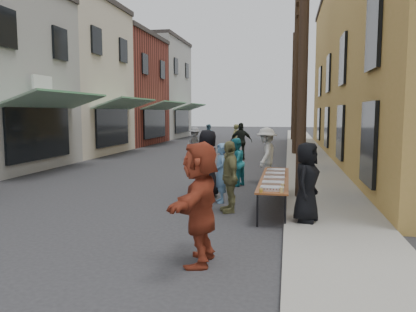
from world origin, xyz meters
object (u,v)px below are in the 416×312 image
at_px(utility_pole_far, 293,87).
at_px(server, 306,182).
at_px(utility_pole_near, 304,33).
at_px(utility_pole_mid, 296,74).
at_px(guest_front_a, 208,164).
at_px(serving_table, 275,180).
at_px(guest_front_c, 235,162).
at_px(catering_tray_sausage, 272,189).

xyz_separation_m(utility_pole_far, server, (0.05, -26.62, -3.55)).
height_order(utility_pole_near, utility_pole_far, same).
relative_size(utility_pole_mid, guest_front_a, 4.66).
xyz_separation_m(utility_pole_mid, serving_table, (-0.67, -13.01, -3.79)).
bearing_deg(guest_front_c, utility_pole_mid, -167.94).
bearing_deg(utility_pole_mid, catering_tray_sausage, -92.60).
bearing_deg(server, catering_tray_sausage, 112.60).
xyz_separation_m(guest_front_a, guest_front_c, (0.55, 1.86, -0.18)).
bearing_deg(guest_front_c, serving_table, 49.46).
distance_m(utility_pole_mid, catering_tray_sausage, 15.14).
distance_m(guest_front_c, server, 4.82).
distance_m(catering_tray_sausage, guest_front_a, 3.19).
distance_m(utility_pole_far, catering_tray_sausage, 26.93).
height_order(utility_pole_far, guest_front_a, utility_pole_far).
distance_m(utility_pole_mid, guest_front_a, 12.88).
bearing_deg(utility_pole_far, catering_tray_sausage, -91.43).
xyz_separation_m(utility_pole_mid, catering_tray_sausage, (-0.67, -14.66, -3.71)).
distance_m(catering_tray_sausage, server, 0.73).
distance_m(utility_pole_far, guest_front_a, 24.51).
bearing_deg(catering_tray_sausage, guest_front_c, 107.14).
xyz_separation_m(utility_pole_far, guest_front_a, (-2.57, -24.12, -3.54)).
relative_size(utility_pole_near, catering_tray_sausage, 18.00).
bearing_deg(server, utility_pole_near, 20.02).
distance_m(utility_pole_mid, server, 15.04).
bearing_deg(guest_front_a, catering_tray_sausage, 51.21).
height_order(guest_front_a, guest_front_c, guest_front_a).
xyz_separation_m(utility_pole_near, guest_front_a, (-2.57, -0.12, -3.54)).
relative_size(utility_pole_near, utility_pole_mid, 1.00).
bearing_deg(utility_pole_near, guest_front_a, -177.41).
relative_size(utility_pole_near, guest_front_a, 4.66).
xyz_separation_m(utility_pole_mid, guest_front_c, (-2.02, -10.26, -3.71)).
bearing_deg(utility_pole_mid, guest_front_a, -101.99).
relative_size(guest_front_c, server, 0.93).
relative_size(utility_pole_far, serving_table, 2.25).
height_order(utility_pole_near, server, utility_pole_near).
bearing_deg(catering_tray_sausage, server, 3.68).
height_order(utility_pole_near, utility_pole_mid, same).
height_order(utility_pole_near, guest_front_c, utility_pole_near).
xyz_separation_m(serving_table, guest_front_c, (-1.36, 2.75, 0.08)).
relative_size(serving_table, catering_tray_sausage, 8.00).
relative_size(guest_front_a, guest_front_c, 1.22).
height_order(serving_table, guest_front_a, guest_front_a).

